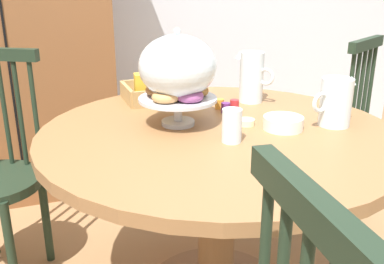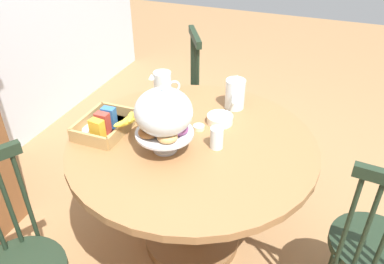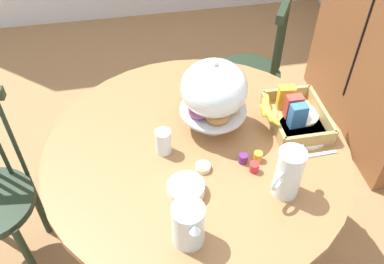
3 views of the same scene
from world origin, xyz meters
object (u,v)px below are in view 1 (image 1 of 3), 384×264
Objects in this scene: cereal_bowl at (283,123)px; butter_dish at (246,122)px; china_plate_large at (173,96)px; wooden_armoire at (6,27)px; china_plate_small at (153,94)px; pastry_stand_with_dome at (177,71)px; orange_juice_pitcher at (335,104)px; cereal_basket at (160,90)px; windsor_chair_by_cabinet at (328,137)px; dining_table at (218,180)px; drinking_glass at (232,126)px; milk_pitcher at (252,80)px.

butter_dish is (-0.10, 0.08, -0.01)m from cereal_bowl.
butter_dish is (0.13, -0.46, 0.01)m from china_plate_large.
wooden_armoire is 13.07× the size of china_plate_small.
butter_dish is (0.23, -0.09, -0.19)m from pastry_stand_with_dome.
cereal_bowl is (-0.19, 0.03, -0.06)m from orange_juice_pitcher.
china_plate_large is at bearing 126.19° from orange_juice_pitcher.
cereal_basket is 2.11× the size of china_plate_small.
windsor_chair_by_cabinet is at bearing 20.16° from pastry_stand_with_dome.
dining_table is at bearing 159.19° from cereal_bowl.
orange_juice_pitcher is 0.61× the size of cereal_basket.
china_plate_small is 0.65m from cereal_bowl.
cereal_basket is at bearing 97.48° from drinking_glass.
dining_table is 20.99× the size of butter_dish.
china_plate_large is (-0.02, 0.47, 0.21)m from dining_table.
dining_table is 0.43m from pastry_stand_with_dome.
cereal_basket is at bearing 132.22° from orange_juice_pitcher.
china_plate_large is at bearing 74.77° from pastry_stand_with_dome.
wooden_armoire is at bearing 117.21° from dining_table.
china_plate_large is 0.09m from china_plate_small.
milk_pitcher is at bearing 46.09° from dining_table.
china_plate_large is 2.00× the size of drinking_glass.
drinking_glass is at bearing -166.92° from cereal_bowl.
wooden_armoire is at bearing 122.27° from cereal_bowl.
dining_table is 0.93m from windsor_chair_by_cabinet.
cereal_bowl is at bearing -99.48° from milk_pitcher.
orange_juice_pitcher reaches higher than china_plate_large.
wooden_armoire is 1.60m from dining_table.
cereal_basket is 0.60m from cereal_bowl.
drinking_glass is at bearing -82.52° from cereal_basket.
cereal_bowl is at bearing -67.46° from china_plate_large.
windsor_chair_by_cabinet is 6.96× the size of cereal_bowl.
cereal_bowl is (0.23, -0.55, 0.02)m from china_plate_large.
butter_dish is (-0.71, -0.43, 0.30)m from windsor_chair_by_cabinet.
pastry_stand_with_dome is 0.43m from china_plate_large.
windsor_chair_by_cabinet is at bearing 31.46° from butter_dish.
windsor_chair_by_cabinet is 1.07m from drinking_glass.
butter_dish is at bearing -148.54° from windsor_chair_by_cabinet.
cereal_basket is 0.06m from china_plate_small.
china_plate_small is 0.53m from butter_dish.
china_plate_small is at bearing 87.87° from pastry_stand_with_dome.
orange_juice_pitcher reaches higher than dining_table.
butter_dish is (0.20, -0.43, -0.03)m from cereal_basket.
cereal_basket reaches higher than butter_dish.
dining_table is at bearing -78.67° from cereal_basket.
wooden_armoire is 2.01× the size of windsor_chair_by_cabinet.
cereal_basket reaches higher than china_plate_large.
drinking_glass is at bearing -145.58° from windsor_chair_by_cabinet.
cereal_bowl reaches higher than dining_table.
cereal_basket is at bearing 120.04° from cereal_bowl.
drinking_glass reaches higher than butter_dish.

